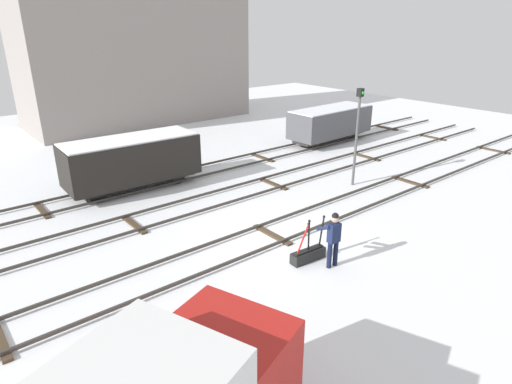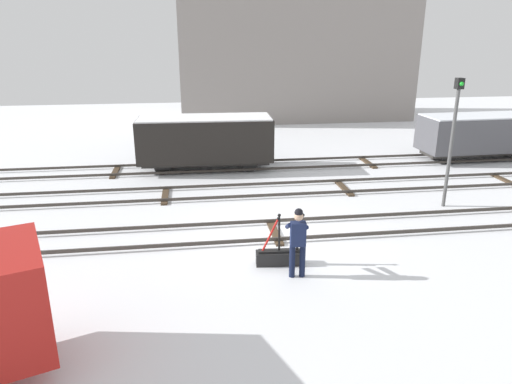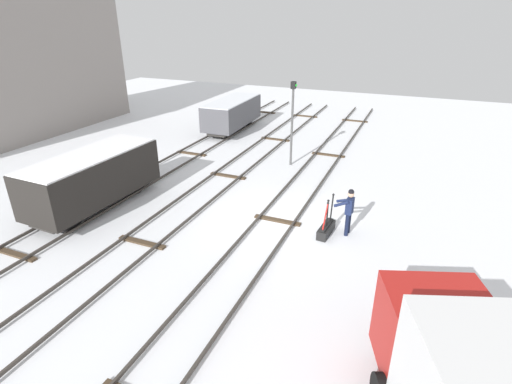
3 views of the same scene
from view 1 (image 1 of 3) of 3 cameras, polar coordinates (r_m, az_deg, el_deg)
name	(u,v)px [view 1 (image 1 of 3)]	position (r m, az deg, el deg)	size (l,w,h in m)	color
ground_plane	(272,236)	(15.86, 2.11, -5.73)	(60.00, 60.00, 0.00)	white
track_main_line	(272,233)	(15.81, 2.11, -5.38)	(44.00, 1.94, 0.18)	#38332D
track_siding_near	(211,200)	(18.72, -5.93, -1.09)	(44.00, 1.94, 0.18)	#38332D
track_siding_far	(170,178)	(21.65, -11.23, 1.79)	(44.00, 1.94, 0.18)	#38332D
switch_lever_frame	(308,254)	(14.31, 6.85, -8.00)	(1.28, 0.46, 1.45)	black
rail_worker	(333,236)	(13.73, 10.07, -5.69)	(0.58, 0.70, 1.85)	#111831
signal_post	(357,129)	(20.43, 13.12, 8.07)	(0.24, 0.32, 4.51)	#4C4C4C
apartment_building	(136,50)	(35.05, -15.44, 17.48)	(16.51, 6.55, 10.50)	gray
freight_car_back_track	(132,160)	(20.53, -15.94, 4.02)	(5.99, 2.38, 2.40)	#2D2B28
freight_car_far_end	(330,122)	(28.30, 9.70, 8.97)	(5.88, 2.30, 2.19)	#2D2B28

